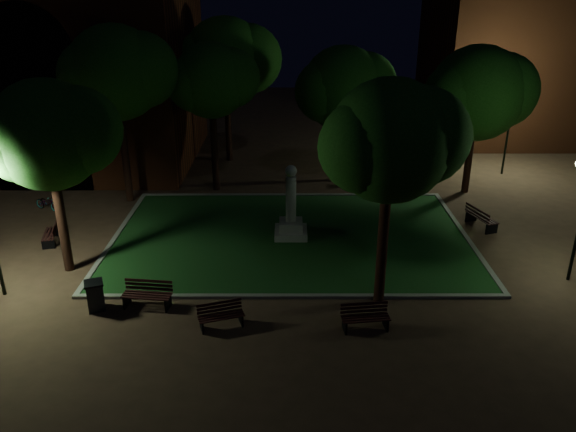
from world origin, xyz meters
name	(u,v)px	position (x,y,z in m)	size (l,w,h in m)	color
ground	(291,258)	(0.00, 0.00, 0.00)	(80.00, 80.00, 0.00)	#4C3323
lawn	(291,236)	(0.00, 2.00, 0.04)	(15.00, 10.00, 0.08)	#1A4419
lawn_kerb	(291,236)	(0.00, 2.00, 0.06)	(15.40, 10.40, 0.12)	slate
monument	(291,217)	(0.00, 2.00, 0.96)	(1.40, 1.40, 3.20)	#A39E95
building_main	(17,37)	(-15.86, 13.79, 7.38)	(20.00, 12.00, 15.00)	#522210
building_far	(550,50)	(18.00, 20.00, 6.00)	(16.00, 10.00, 12.00)	#522210
tree_west	(50,135)	(-8.50, -0.96, 5.31)	(4.88, 3.99, 7.31)	black
tree_north_wl	(213,81)	(-3.88, 8.17, 5.74)	(4.63, 3.78, 7.64)	black
tree_north_er	(345,88)	(2.88, 9.70, 5.11)	(5.46, 4.46, 7.34)	black
tree_ne	(479,93)	(9.38, 7.79, 5.19)	(5.82, 4.75, 7.57)	black
tree_se	(393,142)	(3.11, -3.34, 5.72)	(4.82, 3.94, 7.70)	black
tree_nw	(118,73)	(-8.08, 6.51, 6.37)	(5.50, 4.49, 8.62)	black
tree_far_north	(228,61)	(-3.66, 13.54, 6.02)	(6.24, 5.09, 8.57)	black
lamppost_nw	(98,117)	(-10.94, 11.43, 3.18)	(1.18, 0.28, 4.57)	black
lamppost_ne	(510,118)	(12.32, 10.84, 3.25)	(1.18, 0.28, 4.68)	black
bench_near_left	(221,316)	(-2.29, -4.84, 0.38)	(1.55, 0.94, 0.80)	black
bench_near_right	(365,318)	(2.33, -4.97, 0.40)	(1.59, 0.71, 0.84)	black
bench_west_near	(148,295)	(-4.91, -3.63, 0.43)	(1.73, 0.78, 0.92)	black
bench_left_side	(51,234)	(-10.19, 1.49, 0.38)	(0.83, 1.55, 0.81)	black
bench_right_side	(480,218)	(8.56, 3.07, 0.44)	(1.11, 1.82, 0.94)	black
bench_far_side	(360,177)	(3.83, 8.98, 0.43)	(1.77, 1.11, 0.92)	black
trash_bin	(95,295)	(-6.62, -3.82, 0.53)	(0.78, 0.78, 1.04)	black
bicycle	(47,203)	(-11.85, 5.19, 0.38)	(0.51, 1.46, 0.77)	black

